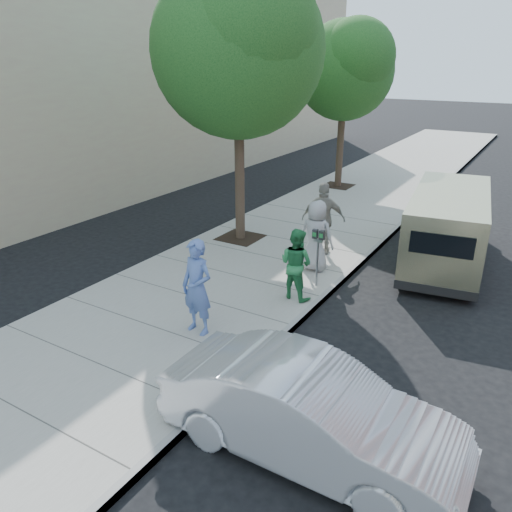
# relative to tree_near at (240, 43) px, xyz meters

# --- Properties ---
(ground) EXTENTS (120.00, 120.00, 0.00)m
(ground) POSITION_rel_tree_near_xyz_m (2.25, -2.40, -5.55)
(ground) COLOR black
(ground) RESTS_ON ground
(sidewalk) EXTENTS (5.00, 60.00, 0.15)m
(sidewalk) POSITION_rel_tree_near_xyz_m (1.25, -2.40, -5.47)
(sidewalk) COLOR gray
(sidewalk) RESTS_ON ground
(curb_face) EXTENTS (0.12, 60.00, 0.16)m
(curb_face) POSITION_rel_tree_near_xyz_m (3.69, -2.40, -5.47)
(curb_face) COLOR gray
(curb_face) RESTS_ON ground
(near_building) EXTENTS (8.00, 44.00, 10.00)m
(near_building) POSITION_rel_tree_near_xyz_m (-9.75, -0.40, -0.55)
(near_building) COLOR tan
(near_building) RESTS_ON ground
(tree_near) EXTENTS (4.62, 4.60, 7.53)m
(tree_near) POSITION_rel_tree_near_xyz_m (0.00, 0.00, 0.00)
(tree_near) COLOR black
(tree_near) RESTS_ON sidewalk
(tree_far) EXTENTS (3.92, 3.80, 6.49)m
(tree_far) POSITION_rel_tree_near_xyz_m (-0.00, 7.60, -0.66)
(tree_far) COLOR black
(tree_far) RESTS_ON sidewalk
(parking_meter) EXTENTS (0.29, 0.10, 1.39)m
(parking_meter) POSITION_rel_tree_near_xyz_m (3.33, -1.91, -4.39)
(parking_meter) COLOR gray
(parking_meter) RESTS_ON sidewalk
(van) EXTENTS (2.45, 5.53, 1.99)m
(van) POSITION_rel_tree_near_xyz_m (5.54, 1.44, -4.49)
(van) COLOR beige
(van) RESTS_ON ground
(sedan) EXTENTS (4.24, 1.50, 1.40)m
(sedan) POSITION_rel_tree_near_xyz_m (5.45, -6.79, -4.85)
(sedan) COLOR silver
(sedan) RESTS_ON ground
(person_officer) EXTENTS (0.74, 0.52, 1.91)m
(person_officer) POSITION_rel_tree_near_xyz_m (2.24, -5.07, -4.44)
(person_officer) COLOR #546FB3
(person_officer) RESTS_ON sidewalk
(person_green_shirt) EXTENTS (0.88, 0.73, 1.63)m
(person_green_shirt) POSITION_rel_tree_near_xyz_m (3.18, -2.73, -4.58)
(person_green_shirt) COLOR #2A8246
(person_green_shirt) RESTS_ON sidewalk
(person_gray_shirt) EXTENTS (0.90, 0.60, 1.81)m
(person_gray_shirt) POSITION_rel_tree_near_xyz_m (2.89, -1.04, -4.49)
(person_gray_shirt) COLOR #9C9D9F
(person_gray_shirt) RESTS_ON sidewalk
(person_striped_polo) EXTENTS (1.26, 0.82, 1.99)m
(person_striped_polo) POSITION_rel_tree_near_xyz_m (2.58, 0.09, -4.40)
(person_striped_polo) COLOR gray
(person_striped_polo) RESTS_ON sidewalk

